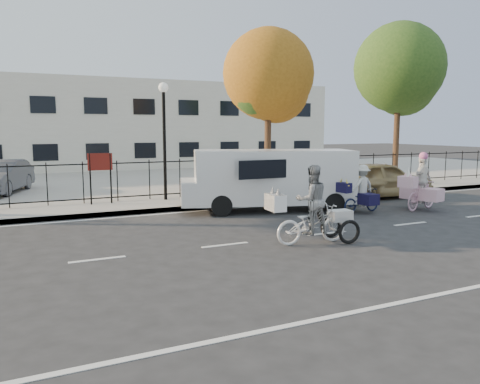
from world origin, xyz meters
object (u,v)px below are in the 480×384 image
bull_bike (361,194)px  white_van (270,177)px  gold_sedan (381,179)px  lot_car_c (1,177)px  lamppost (164,120)px  unicorn_bike (421,189)px  zebra_trike (312,214)px

bull_bike → white_van: 3.09m
white_van → gold_sedan: bearing=24.6°
bull_bike → white_van: (-2.56, 1.66, 0.50)m
lot_car_c → bull_bike: bearing=-22.0°
lamppost → unicorn_bike: (7.60, -5.17, -2.37)m
lamppost → gold_sedan: size_ratio=0.98×
zebra_trike → white_van: white_van is taller
zebra_trike → bull_bike: (3.91, 2.89, -0.10)m
lamppost → lot_car_c: bearing=140.4°
zebra_trike → white_van: size_ratio=0.36×
lamppost → zebra_trike: lamppost is taller
lamppost → gold_sedan: lamppost is taller
zebra_trike → gold_sedan: (6.86, 5.24, 0.01)m
unicorn_bike → white_van: (-4.75, 2.17, 0.40)m
unicorn_bike → gold_sedan: unicorn_bike is taller
lamppost → white_van: size_ratio=0.69×
unicorn_bike → lot_car_c: unicorn_bike is taller
lamppost → bull_bike: lamppost is taller
bull_bike → lot_car_c: 14.47m
zebra_trike → unicorn_bike: size_ratio=1.11×
unicorn_bike → white_van: 5.24m
bull_bike → white_van: bearing=51.4°
unicorn_bike → lot_car_c: size_ratio=0.49×
lamppost → unicorn_bike: bearing=-34.2°
zebra_trike → unicorn_bike: bearing=-63.5°
lamppost → unicorn_bike: 9.49m
unicorn_bike → gold_sedan: bearing=-30.0°
lamppost → bull_bike: bearing=-40.7°
zebra_trike → lot_car_c: size_ratio=0.54×
unicorn_bike → gold_sedan: 2.97m
unicorn_bike → zebra_trike: bearing=96.2°
unicorn_bike → lamppost: bearing=40.7°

